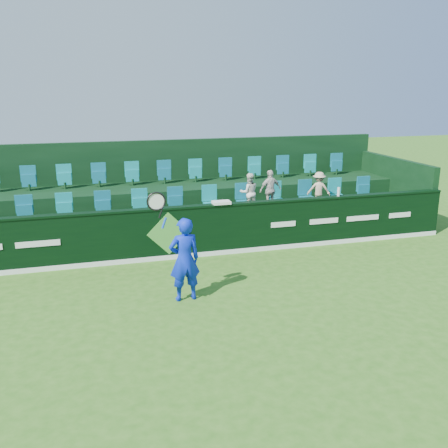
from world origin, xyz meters
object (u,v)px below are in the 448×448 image
object	(u,v)px
spectator_middle	(270,190)
drinks_bottle	(339,192)
tennis_player	(184,259)
spectator_right	(319,189)
spectator_left	(249,192)
towel	(221,202)

from	to	relation	value
spectator_middle	drinks_bottle	size ratio (longest dim) A/B	4.74
tennis_player	spectator_right	xyz separation A→B (m)	(4.83, 3.73, 0.43)
drinks_bottle	spectator_left	bearing A→B (deg)	153.17
spectator_left	drinks_bottle	distance (m)	2.48
spectator_left	spectator_right	distance (m)	2.18
spectator_left	spectator_middle	world-z (taller)	spectator_middle
tennis_player	towel	world-z (taller)	tennis_player
spectator_middle	spectator_right	xyz separation A→B (m)	(1.53, 0.00, -0.07)
tennis_player	spectator_left	bearing A→B (deg)	54.62
towel	drinks_bottle	size ratio (longest dim) A/B	1.85
spectator_left	drinks_bottle	bearing A→B (deg)	155.62
towel	drinks_bottle	xyz separation A→B (m)	(3.35, 0.00, 0.09)
spectator_left	spectator_middle	bearing A→B (deg)	-177.55
towel	spectator_left	bearing A→B (deg)	44.72
tennis_player	drinks_bottle	world-z (taller)	tennis_player
spectator_left	drinks_bottle	world-z (taller)	spectator_left
spectator_middle	spectator_right	distance (m)	1.54
tennis_player	spectator_right	size ratio (longest dim) A/B	2.29
spectator_left	spectator_middle	xyz separation A→B (m)	(0.65, 0.00, 0.03)
tennis_player	spectator_right	world-z (taller)	tennis_player
spectator_right	drinks_bottle	bearing A→B (deg)	116.10
spectator_left	spectator_right	bearing A→B (deg)	-177.55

